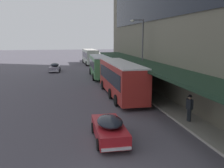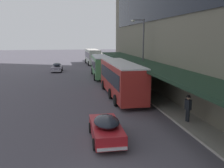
{
  "view_description": "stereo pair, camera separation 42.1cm",
  "coord_description": "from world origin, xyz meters",
  "px_view_note": "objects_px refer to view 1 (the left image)",
  "views": [
    {
      "loc": [
        -1.61,
        -7.46,
        5.82
      ],
      "look_at": [
        2.99,
        16.02,
        1.38
      ],
      "focal_mm": 40.0,
      "sensor_mm": 36.0,
      "label": 1
    },
    {
      "loc": [
        -1.19,
        -7.54,
        5.82
      ],
      "look_at": [
        2.99,
        16.02,
        1.38
      ],
      "focal_mm": 40.0,
      "sensor_mm": 36.0,
      "label": 2
    }
  ],
  "objects_px": {
    "transit_bus_kerbside_far": "(100,65)",
    "pedestrian_at_kerb": "(189,107)",
    "sedan_far_back": "(109,128)",
    "sedan_trailing_mid": "(87,58)",
    "sedan_oncoming_rear": "(55,67)",
    "transit_bus_kerbside_front": "(90,56)",
    "transit_bus_kerbside_rear": "(121,77)",
    "street_lamp": "(141,49)"
  },
  "relations": [
    {
      "from": "transit_bus_kerbside_front",
      "to": "transit_bus_kerbside_far",
      "type": "relative_size",
      "value": 0.98
    },
    {
      "from": "pedestrian_at_kerb",
      "to": "transit_bus_kerbside_far",
      "type": "bearing_deg",
      "value": 98.0
    },
    {
      "from": "sedan_oncoming_rear",
      "to": "transit_bus_kerbside_far",
      "type": "bearing_deg",
      "value": -48.27
    },
    {
      "from": "transit_bus_kerbside_front",
      "to": "sedan_trailing_mid",
      "type": "height_order",
      "value": "transit_bus_kerbside_front"
    },
    {
      "from": "transit_bus_kerbside_rear",
      "to": "pedestrian_at_kerb",
      "type": "height_order",
      "value": "transit_bus_kerbside_rear"
    },
    {
      "from": "transit_bus_kerbside_far",
      "to": "pedestrian_at_kerb",
      "type": "distance_m",
      "value": 21.7
    },
    {
      "from": "street_lamp",
      "to": "transit_bus_kerbside_front",
      "type": "bearing_deg",
      "value": 95.14
    },
    {
      "from": "sedan_far_back",
      "to": "sedan_trailing_mid",
      "type": "distance_m",
      "value": 50.18
    },
    {
      "from": "sedan_oncoming_rear",
      "to": "pedestrian_at_kerb",
      "type": "distance_m",
      "value": 30.78
    },
    {
      "from": "sedan_far_back",
      "to": "sedan_trailing_mid",
      "type": "bearing_deg",
      "value": 85.88
    },
    {
      "from": "transit_bus_kerbside_far",
      "to": "pedestrian_at_kerb",
      "type": "xyz_separation_m",
      "value": [
        3.02,
        -21.48,
        -0.65
      ]
    },
    {
      "from": "transit_bus_kerbside_far",
      "to": "sedan_far_back",
      "type": "relative_size",
      "value": 2.21
    },
    {
      "from": "transit_bus_kerbside_rear",
      "to": "transit_bus_kerbside_far",
      "type": "height_order",
      "value": "transit_bus_kerbside_rear"
    },
    {
      "from": "sedan_far_back",
      "to": "sedan_oncoming_rear",
      "type": "height_order",
      "value": "sedan_oncoming_rear"
    },
    {
      "from": "transit_bus_kerbside_front",
      "to": "street_lamp",
      "type": "relative_size",
      "value": 1.2
    },
    {
      "from": "transit_bus_kerbside_far",
      "to": "sedan_trailing_mid",
      "type": "xyz_separation_m",
      "value": [
        0.71,
        26.78,
        -1.07
      ]
    },
    {
      "from": "sedan_far_back",
      "to": "street_lamp",
      "type": "bearing_deg",
      "value": 65.49
    },
    {
      "from": "sedan_far_back",
      "to": "sedan_trailing_mid",
      "type": "relative_size",
      "value": 0.87
    },
    {
      "from": "sedan_trailing_mid",
      "to": "transit_bus_kerbside_front",
      "type": "bearing_deg",
      "value": -91.28
    },
    {
      "from": "sedan_far_back",
      "to": "pedestrian_at_kerb",
      "type": "relative_size",
      "value": 2.3
    },
    {
      "from": "transit_bus_kerbside_front",
      "to": "sedan_oncoming_rear",
      "type": "xyz_separation_m",
      "value": [
        -7.38,
        -11.06,
        -1.14
      ]
    },
    {
      "from": "transit_bus_kerbside_front",
      "to": "transit_bus_kerbside_rear",
      "type": "bearing_deg",
      "value": -90.58
    },
    {
      "from": "sedan_oncoming_rear",
      "to": "pedestrian_at_kerb",
      "type": "height_order",
      "value": "pedestrian_at_kerb"
    },
    {
      "from": "transit_bus_kerbside_rear",
      "to": "street_lamp",
      "type": "height_order",
      "value": "street_lamp"
    },
    {
      "from": "sedan_trailing_mid",
      "to": "transit_bus_kerbside_rear",
      "type": "bearing_deg",
      "value": -90.72
    },
    {
      "from": "transit_bus_kerbside_far",
      "to": "sedan_trailing_mid",
      "type": "distance_m",
      "value": 26.81
    },
    {
      "from": "transit_bus_kerbside_front",
      "to": "pedestrian_at_kerb",
      "type": "distance_m",
      "value": 40.3
    },
    {
      "from": "sedan_far_back",
      "to": "street_lamp",
      "type": "distance_m",
      "value": 15.0
    },
    {
      "from": "sedan_trailing_mid",
      "to": "street_lamp",
      "type": "xyz_separation_m",
      "value": [
        2.41,
        -36.86,
        3.8
      ]
    },
    {
      "from": "sedan_far_back",
      "to": "transit_bus_kerbside_far",
      "type": "bearing_deg",
      "value": 82.91
    },
    {
      "from": "sedan_trailing_mid",
      "to": "sedan_oncoming_rear",
      "type": "relative_size",
      "value": 1.09
    },
    {
      "from": "transit_bus_kerbside_front",
      "to": "sedan_trailing_mid",
      "type": "distance_m",
      "value": 8.12
    },
    {
      "from": "transit_bus_kerbside_far",
      "to": "sedan_trailing_mid",
      "type": "bearing_deg",
      "value": 88.48
    },
    {
      "from": "transit_bus_kerbside_far",
      "to": "transit_bus_kerbside_front",
      "type": "bearing_deg",
      "value": 88.37
    },
    {
      "from": "pedestrian_at_kerb",
      "to": "street_lamp",
      "type": "bearing_deg",
      "value": 89.48
    },
    {
      "from": "sedan_trailing_mid",
      "to": "pedestrian_at_kerb",
      "type": "relative_size",
      "value": 2.65
    },
    {
      "from": "transit_bus_kerbside_rear",
      "to": "sedan_oncoming_rear",
      "type": "relative_size",
      "value": 2.51
    },
    {
      "from": "street_lamp",
      "to": "sedan_far_back",
      "type": "bearing_deg",
      "value": -114.51
    },
    {
      "from": "transit_bus_kerbside_far",
      "to": "street_lamp",
      "type": "bearing_deg",
      "value": -72.78
    },
    {
      "from": "transit_bus_kerbside_rear",
      "to": "transit_bus_kerbside_far",
      "type": "distance_m",
      "value": 12.66
    },
    {
      "from": "sedan_oncoming_rear",
      "to": "sedan_trailing_mid",
      "type": "bearing_deg",
      "value": 68.4
    },
    {
      "from": "sedan_far_back",
      "to": "pedestrian_at_kerb",
      "type": "xyz_separation_m",
      "value": [
        5.91,
        1.8,
        0.46
      ]
    }
  ]
}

